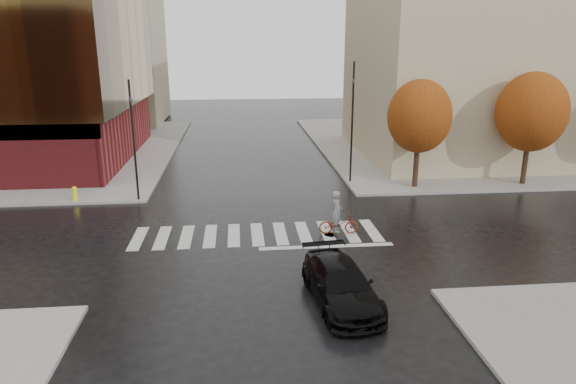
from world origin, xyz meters
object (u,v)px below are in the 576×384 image
Objects in this scene: traffic_light_nw at (133,134)px; traffic_light_ne at (352,115)px; cyclist at (338,219)px; fire_hydrant at (75,193)px; sedan at (341,284)px.

traffic_light_ne is at bearing 115.65° from traffic_light_nw.
traffic_light_ne reaches higher than cyclist.
fire_hydrant is at bearing 68.93° from cyclist.
traffic_light_ne reaches higher than sedan.
traffic_light_nw is (-9.09, 12.66, 3.17)m from sedan.
sedan reaches higher than fire_hydrant.
cyclist is 0.31× the size of traffic_light_nw.
traffic_light_ne is at bearing 8.72° from fire_hydrant.
traffic_light_nw is 4.82m from fire_hydrant.
traffic_light_ne is 16.93m from fire_hydrant.
traffic_light_nw is 8.35× the size of fire_hydrant.
sedan is at bearing 95.83° from traffic_light_ne.
sedan is 0.65× the size of traffic_light_ne.
sedan is at bearing 49.39° from traffic_light_nw.
sedan is 6.70m from cyclist.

